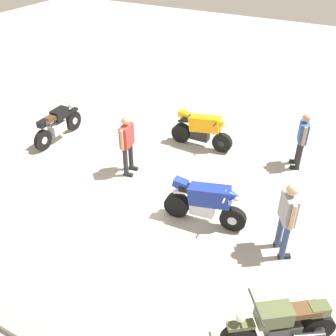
{
  "coord_description": "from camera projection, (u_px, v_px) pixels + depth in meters",
  "views": [
    {
      "loc": [
        -4.03,
        6.94,
        6.14
      ],
      "look_at": [
        -0.22,
        -0.13,
        0.75
      ],
      "focal_mm": 41.57,
      "sensor_mm": 36.0,
      "label": 1
    }
  ],
  "objects": [
    {
      "name": "motorcycle_blue_sportbike",
      "position": [
        206.0,
        202.0,
        8.81
      ],
      "size": [
        1.96,
        0.7,
        1.14
      ],
      "rotation": [
        0.0,
        0.0,
        3.25
      ],
      "color": "black",
      "rests_on": "ground"
    },
    {
      "name": "motorcycle_olive_vintage",
      "position": [
        281.0,
        325.0,
        6.32
      ],
      "size": [
        1.66,
        1.29,
        1.07
      ],
      "rotation": [
        0.0,
        0.0,
        0.64
      ],
      "color": "black",
      "rests_on": "ground"
    },
    {
      "name": "person_in_gray_shirt",
      "position": [
        287.0,
        215.0,
        7.77
      ],
      "size": [
        0.5,
        0.63,
        1.79
      ],
      "rotation": [
        0.0,
        0.0,
        3.67
      ],
      "color": "#384772",
      "rests_on": "ground"
    },
    {
      "name": "motorcycle_orange_sportbike",
      "position": [
        202.0,
        129.0,
        11.7
      ],
      "size": [
        1.95,
        0.7,
        1.14
      ],
      "rotation": [
        0.0,
        0.0,
        3.16
      ],
      "color": "black",
      "rests_on": "ground"
    },
    {
      "name": "curb_edge",
      "position": [
        26.0,
        332.0,
        6.68
      ],
      "size": [
        14.0,
        0.3,
        0.15
      ],
      "primitive_type": "cube",
      "color": "gray",
      "rests_on": "ground"
    },
    {
      "name": "ground_plane",
      "position": [
        158.0,
        192.0,
        10.08
      ],
      "size": [
        40.0,
        40.0,
        0.0
      ],
      "primitive_type": "plane",
      "color": "#ADAAA3"
    },
    {
      "name": "person_in_red_shirt",
      "position": [
        127.0,
        141.0,
        10.31
      ],
      "size": [
        0.36,
        0.67,
        1.72
      ],
      "rotation": [
        0.0,
        0.0,
        3.28
      ],
      "color": "#262628",
      "rests_on": "ground"
    },
    {
      "name": "person_in_blue_shirt",
      "position": [
        302.0,
        138.0,
        10.6
      ],
      "size": [
        0.41,
        0.64,
        1.63
      ],
      "rotation": [
        0.0,
        0.0,
        0.28
      ],
      "color": "#262628",
      "rests_on": "ground"
    },
    {
      "name": "motorcycle_black_cruiser",
      "position": [
        58.0,
        124.0,
        12.12
      ],
      "size": [
        0.7,
        2.09,
        1.09
      ],
      "rotation": [
        0.0,
        0.0,
        4.73
      ],
      "color": "black",
      "rests_on": "ground"
    }
  ]
}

